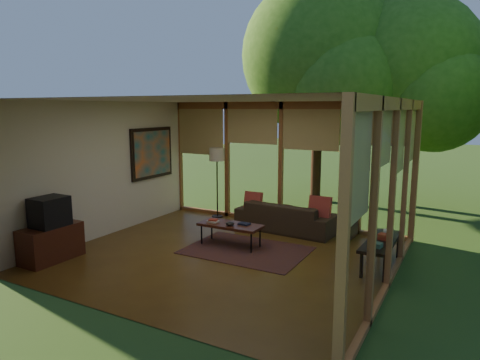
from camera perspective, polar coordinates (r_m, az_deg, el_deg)
The scene contains 25 objects.
floor at distance 7.62m, azimuth -2.26°, elevation -10.12°, with size 5.50×5.50×0.00m, color brown.
ceiling at distance 7.17m, azimuth -2.41°, elevation 10.64°, with size 5.50×5.50×0.00m, color silver.
wall_left at distance 8.99m, azimuth -17.55°, elevation 1.37°, with size 0.04×5.00×2.70m, color beige.
wall_front at distance 5.33m, azimuth -16.34°, elevation -4.03°, with size 5.50×0.04×2.70m, color beige.
window_wall_back at distance 9.48m, azimuth 5.48°, elevation 2.18°, with size 5.50×0.12×2.70m, color #9C5D30.
window_wall_right at distance 6.33m, azimuth 19.54°, elevation -2.06°, with size 0.12×5.00×2.70m, color #9C5D30.
tree_nw at distance 12.15m, azimuth 10.63°, elevation 15.94°, with size 4.21×4.21×6.05m.
tree_ne at distance 12.05m, azimuth 21.43°, elevation 13.64°, with size 3.70×3.70×5.41m.
rug at distance 7.90m, azimuth 0.85°, elevation -9.34°, with size 2.15×1.53×0.01m, color brown.
sofa at distance 9.09m, azimuth 6.14°, elevation -4.87°, with size 2.09×0.82×0.61m, color #36281B.
pillow_left at distance 9.29m, azimuth 1.78°, elevation -2.81°, with size 0.38×0.13×0.38m, color maroon.
pillow_right at distance 8.72m, azimuth 10.61°, elevation -3.61°, with size 0.44×0.15×0.44m, color maroon.
ct_book_lower at distance 8.16m, azimuth -3.60°, elevation -5.53°, with size 0.21×0.15×0.03m, color beige.
ct_book_upper at distance 8.15m, azimuth -3.60°, elevation -5.34°, with size 0.16×0.12×0.03m, color maroon.
ct_book_side at distance 7.98m, azimuth 0.57°, elevation -5.87°, with size 0.20×0.15×0.03m, color black.
ct_bowl at distance 7.91m, azimuth -1.33°, elevation -5.84°, with size 0.16×0.16×0.07m, color black.
media_cabinet at distance 8.01m, azimuth -23.87°, elevation -7.70°, with size 0.50×1.00×0.60m, color #4B2014.
television at distance 7.86m, azimuth -24.05°, elevation -3.89°, with size 0.45×0.55×0.50m, color black.
console_book_a at distance 6.98m, azimuth 16.81°, elevation -8.14°, with size 0.20×0.14×0.07m, color #365F51.
console_book_b at distance 7.40m, azimuth 17.55°, elevation -7.07°, with size 0.21×0.15×0.10m, color maroon.
console_book_c at distance 7.78m, azimuth 18.13°, elevation -6.42°, with size 0.22×0.16×0.06m, color beige.
floor_lamp at distance 9.98m, azimuth -3.09°, elevation 2.91°, with size 0.36×0.36×1.65m.
coffee_table at distance 8.04m, azimuth -1.28°, elevation -6.11°, with size 1.20×0.50×0.43m.
side_console at distance 7.38m, azimuth 17.44°, elevation -7.86°, with size 0.60×1.40×0.46m.
wall_painting at distance 9.95m, azimuth -11.64°, elevation 3.54°, with size 0.06×1.35×1.15m.
Camera 1 is at (3.70, -6.14, 2.57)m, focal length 32.00 mm.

